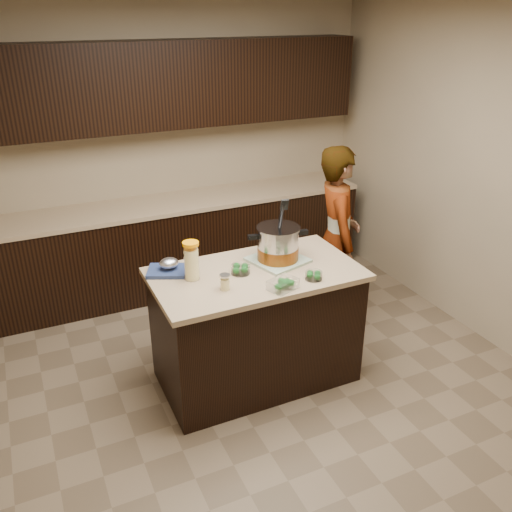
{
  "coord_description": "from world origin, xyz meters",
  "views": [
    {
      "loc": [
        -1.42,
        -3.08,
        2.59
      ],
      "look_at": [
        0.0,
        0.0,
        1.02
      ],
      "focal_mm": 38.0,
      "sensor_mm": 36.0,
      "label": 1
    }
  ],
  "objects_px": {
    "island": "(256,326)",
    "person": "(337,238)",
    "stock_pot": "(278,245)",
    "lemonade_pitcher": "(192,262)"
  },
  "relations": [
    {
      "from": "island",
      "to": "person",
      "type": "relative_size",
      "value": 0.92
    },
    {
      "from": "stock_pot",
      "to": "lemonade_pitcher",
      "type": "relative_size",
      "value": 1.67
    },
    {
      "from": "stock_pot",
      "to": "lemonade_pitcher",
      "type": "distance_m",
      "value": 0.65
    },
    {
      "from": "lemonade_pitcher",
      "to": "person",
      "type": "bearing_deg",
      "value": 15.6
    },
    {
      "from": "stock_pot",
      "to": "lemonade_pitcher",
      "type": "bearing_deg",
      "value": -168.99
    },
    {
      "from": "island",
      "to": "stock_pot",
      "type": "xyz_separation_m",
      "value": [
        0.22,
        0.09,
        0.57
      ]
    },
    {
      "from": "island",
      "to": "stock_pot",
      "type": "bearing_deg",
      "value": 22.25
    },
    {
      "from": "island",
      "to": "stock_pot",
      "type": "relative_size",
      "value": 3.27
    },
    {
      "from": "island",
      "to": "lemonade_pitcher",
      "type": "bearing_deg",
      "value": 169.05
    },
    {
      "from": "lemonade_pitcher",
      "to": "stock_pot",
      "type": "bearing_deg",
      "value": 0.28
    }
  ]
}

